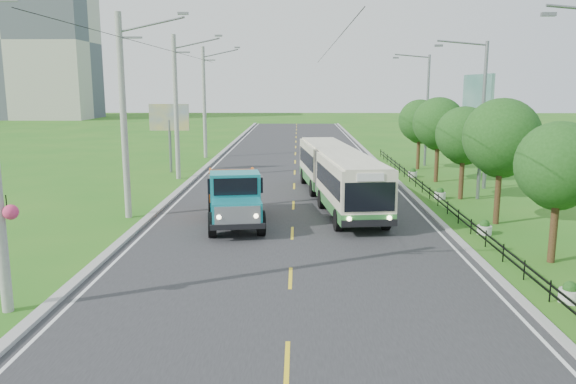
{
  "coord_description": "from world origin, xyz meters",
  "views": [
    {
      "loc": [
        0.25,
        -18.46,
        6.55
      ],
      "look_at": [
        -0.19,
        6.0,
        1.9
      ],
      "focal_mm": 35.0,
      "sensor_mm": 36.0,
      "label": 1
    }
  ],
  "objects_px": {
    "pole_near": "(124,116)",
    "bus": "(337,172)",
    "tree_second": "(559,169)",
    "billboard_left": "(169,122)",
    "planter_front": "(570,293)",
    "tree_back": "(420,123)",
    "pole_far": "(205,102)",
    "tree_third": "(502,141)",
    "tree_fourth": "(464,138)",
    "pole_mid": "(176,107)",
    "dump_truck": "(234,194)",
    "streetlight_far": "(425,106)",
    "planter_far": "(413,173)",
    "billboard_right": "(477,104)",
    "streetlight_mid": "(480,115)",
    "tree_fifth": "(439,126)",
    "planter_near": "(484,228)",
    "planter_mid": "(440,194)"
  },
  "relations": [
    {
      "from": "tree_third",
      "to": "planter_front",
      "type": "relative_size",
      "value": 8.96
    },
    {
      "from": "streetlight_far",
      "to": "planter_near",
      "type": "distance_m",
      "value": 22.57
    },
    {
      "from": "tree_back",
      "to": "dump_truck",
      "type": "bearing_deg",
      "value": -124.32
    },
    {
      "from": "bus",
      "to": "dump_truck",
      "type": "height_order",
      "value": "bus"
    },
    {
      "from": "tree_fourth",
      "to": "streetlight_far",
      "type": "xyz_separation_m",
      "value": [
        0.79,
        13.86,
        1.32
      ]
    },
    {
      "from": "tree_second",
      "to": "billboard_right",
      "type": "xyz_separation_m",
      "value": [
        2.44,
        17.86,
        1.83
      ]
    },
    {
      "from": "streetlight_far",
      "to": "bus",
      "type": "height_order",
      "value": "streetlight_far"
    },
    {
      "from": "pole_far",
      "to": "bus",
      "type": "distance_m",
      "value": 23.12
    },
    {
      "from": "tree_fifth",
      "to": "dump_truck",
      "type": "height_order",
      "value": "tree_fifth"
    },
    {
      "from": "tree_second",
      "to": "billboard_left",
      "type": "height_order",
      "value": "tree_second"
    },
    {
      "from": "bus",
      "to": "streetlight_far",
      "type": "bearing_deg",
      "value": 55.21
    },
    {
      "from": "pole_near",
      "to": "planter_front",
      "type": "distance_m",
      "value": 20.7
    },
    {
      "from": "pole_near",
      "to": "bus",
      "type": "height_order",
      "value": "pole_near"
    },
    {
      "from": "tree_fourth",
      "to": "tree_third",
      "type": "bearing_deg",
      "value": -90.0
    },
    {
      "from": "tree_third",
      "to": "tree_fifth",
      "type": "height_order",
      "value": "tree_third"
    },
    {
      "from": "pole_far",
      "to": "tree_third",
      "type": "relative_size",
      "value": 1.67
    },
    {
      "from": "tree_fourth",
      "to": "planter_far",
      "type": "distance_m",
      "value": 8.62
    },
    {
      "from": "pole_far",
      "to": "tree_fourth",
      "type": "distance_m",
      "value": 26.2
    },
    {
      "from": "tree_third",
      "to": "pole_mid",
      "type": "bearing_deg",
      "value": 144.64
    },
    {
      "from": "planter_near",
      "to": "tree_back",
      "type": "bearing_deg",
      "value": 86.43
    },
    {
      "from": "tree_back",
      "to": "planter_front",
      "type": "height_order",
      "value": "tree_back"
    },
    {
      "from": "tree_third",
      "to": "billboard_right",
      "type": "distance_m",
      "value": 12.18
    },
    {
      "from": "bus",
      "to": "dump_truck",
      "type": "distance_m",
      "value": 7.37
    },
    {
      "from": "pole_near",
      "to": "dump_truck",
      "type": "height_order",
      "value": "pole_near"
    },
    {
      "from": "planter_far",
      "to": "billboard_left",
      "type": "distance_m",
      "value": 18.56
    },
    {
      "from": "tree_second",
      "to": "bus",
      "type": "xyz_separation_m",
      "value": [
        -7.38,
        10.66,
        -1.74
      ]
    },
    {
      "from": "pole_mid",
      "to": "tree_fifth",
      "type": "bearing_deg",
      "value": -2.71
    },
    {
      "from": "planter_near",
      "to": "billboard_left",
      "type": "height_order",
      "value": "billboard_left"
    },
    {
      "from": "planter_near",
      "to": "bus",
      "type": "bearing_deg",
      "value": 132.02
    },
    {
      "from": "tree_third",
      "to": "billboard_left",
      "type": "height_order",
      "value": "tree_third"
    },
    {
      "from": "tree_fifth",
      "to": "billboard_right",
      "type": "bearing_deg",
      "value": -3.3
    },
    {
      "from": "tree_back",
      "to": "planter_far",
      "type": "relative_size",
      "value": 8.21
    },
    {
      "from": "billboard_right",
      "to": "dump_truck",
      "type": "bearing_deg",
      "value": -140.64
    },
    {
      "from": "pole_near",
      "to": "streetlight_far",
      "type": "bearing_deg",
      "value": 45.14
    },
    {
      "from": "tree_second",
      "to": "planter_far",
      "type": "bearing_deg",
      "value": 93.62
    },
    {
      "from": "pole_mid",
      "to": "bus",
      "type": "xyz_separation_m",
      "value": [
        10.74,
        -8.2,
        -3.32
      ]
    },
    {
      "from": "pole_far",
      "to": "planter_front",
      "type": "height_order",
      "value": "pole_far"
    },
    {
      "from": "streetlight_mid",
      "to": "tree_fourth",
      "type": "bearing_deg",
      "value": 169.85
    },
    {
      "from": "streetlight_mid",
      "to": "planter_far",
      "type": "distance_m",
      "value": 9.46
    },
    {
      "from": "planter_front",
      "to": "pole_near",
      "type": "bearing_deg",
      "value": 146.88
    },
    {
      "from": "billboard_right",
      "to": "dump_truck",
      "type": "relative_size",
      "value": 1.11
    },
    {
      "from": "planter_mid",
      "to": "dump_truck",
      "type": "height_order",
      "value": "dump_truck"
    },
    {
      "from": "tree_fourth",
      "to": "tree_back",
      "type": "xyz_separation_m",
      "value": [
        0.0,
        12.0,
        0.07
      ]
    },
    {
      "from": "tree_back",
      "to": "billboard_right",
      "type": "height_order",
      "value": "billboard_right"
    },
    {
      "from": "bus",
      "to": "tree_back",
      "type": "bearing_deg",
      "value": 54.5
    },
    {
      "from": "tree_second",
      "to": "tree_back",
      "type": "height_order",
      "value": "tree_back"
    },
    {
      "from": "tree_third",
      "to": "tree_fourth",
      "type": "distance_m",
      "value": 6.01
    },
    {
      "from": "billboard_right",
      "to": "planter_mid",
      "type": "bearing_deg",
      "value": -121.66
    },
    {
      "from": "pole_mid",
      "to": "tree_second",
      "type": "bearing_deg",
      "value": -46.15
    },
    {
      "from": "streetlight_mid",
      "to": "planter_front",
      "type": "distance_m",
      "value": 16.78
    }
  ]
}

